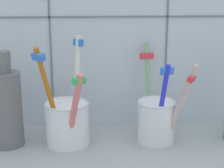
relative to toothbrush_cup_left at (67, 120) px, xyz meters
The scene contains 5 objects.
counter_slab 9.55cm from the toothbrush_cup_left, 17.43° to the right, with size 64.00×22.00×2.00cm, color #9EA3A8.
tile_wall_back 20.28cm from the toothbrush_cup_left, 51.85° to the left, with size 64.00×2.20×45.00cm.
toothbrush_cup_left is the anchor object (origin of this frame).
toothbrush_cup_right 15.33cm from the toothbrush_cup_left, ahead, with size 9.29×12.83×16.16cm.
ceramic_vase 10.45cm from the toothbrush_cup_left, behind, with size 5.47×5.47×16.07cm.
Camera 1 is at (-3.82, -56.23, 28.66)cm, focal length 59.27 mm.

